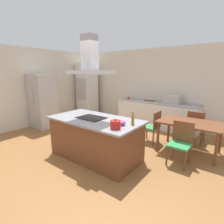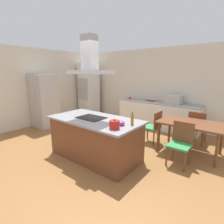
{
  "view_description": "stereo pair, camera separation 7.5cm",
  "coord_description": "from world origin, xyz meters",
  "px_view_note": "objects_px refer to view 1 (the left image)",
  "views": [
    {
      "loc": [
        2.52,
        -2.7,
        1.9
      ],
      "look_at": [
        0.16,
        0.4,
        1.0
      ],
      "focal_mm": 28.01,
      "sensor_mm": 36.0,
      "label": 1
    },
    {
      "loc": [
        2.58,
        -2.65,
        1.9
      ],
      "look_at": [
        0.16,
        0.4,
        1.0
      ],
      "focal_mm": 28.01,
      "sensor_mm": 36.0,
      "label": 2
    }
  ],
  "objects_px": {
    "wall_oven_stack": "(87,91)",
    "tea_kettle": "(115,125)",
    "olive_oil_bottle": "(133,120)",
    "mixing_bowl": "(121,123)",
    "refrigerator": "(43,101)",
    "range_hood": "(90,62)",
    "cutting_board": "(150,101)",
    "chair_facing_island": "(181,140)",
    "chair_facing_back_wall": "(196,125)",
    "dining_table": "(190,125)",
    "coffee_mug_red": "(129,98)",
    "chair_at_left_end": "(153,125)",
    "countertop_microwave": "(172,99)",
    "cooktop": "(91,118)"
  },
  "relations": [
    {
      "from": "mixing_bowl",
      "to": "coffee_mug_red",
      "type": "height_order",
      "value": "same"
    },
    {
      "from": "chair_facing_back_wall",
      "to": "chair_at_left_end",
      "type": "xyz_separation_m",
      "value": [
        -0.92,
        -0.67,
        0.0
      ]
    },
    {
      "from": "chair_facing_island",
      "to": "chair_facing_back_wall",
      "type": "bearing_deg",
      "value": 90.0
    },
    {
      "from": "tea_kettle",
      "to": "coffee_mug_red",
      "type": "distance_m",
      "value": 3.52
    },
    {
      "from": "cutting_board",
      "to": "wall_oven_stack",
      "type": "bearing_deg",
      "value": -174.23
    },
    {
      "from": "olive_oil_bottle",
      "to": "mixing_bowl",
      "type": "height_order",
      "value": "olive_oil_bottle"
    },
    {
      "from": "coffee_mug_red",
      "to": "chair_at_left_end",
      "type": "xyz_separation_m",
      "value": [
        1.59,
        -1.28,
        -0.44
      ]
    },
    {
      "from": "chair_facing_back_wall",
      "to": "range_hood",
      "type": "xyz_separation_m",
      "value": [
        -1.71,
        -2.21,
        1.59
      ]
    },
    {
      "from": "mixing_bowl",
      "to": "chair_facing_island",
      "type": "bearing_deg",
      "value": 46.18
    },
    {
      "from": "mixing_bowl",
      "to": "range_hood",
      "type": "xyz_separation_m",
      "value": [
        -0.83,
        0.04,
        1.16
      ]
    },
    {
      "from": "wall_oven_stack",
      "to": "tea_kettle",
      "type": "bearing_deg",
      "value": -38.64
    },
    {
      "from": "mixing_bowl",
      "to": "chair_facing_back_wall",
      "type": "distance_m",
      "value": 2.45
    },
    {
      "from": "olive_oil_bottle",
      "to": "chair_facing_back_wall",
      "type": "distance_m",
      "value": 2.27
    },
    {
      "from": "coffee_mug_red",
      "to": "wall_oven_stack",
      "type": "distance_m",
      "value": 2.01
    },
    {
      "from": "dining_table",
      "to": "chair_at_left_end",
      "type": "distance_m",
      "value": 0.93
    },
    {
      "from": "dining_table",
      "to": "chair_at_left_end",
      "type": "height_order",
      "value": "chair_at_left_end"
    },
    {
      "from": "wall_oven_stack",
      "to": "dining_table",
      "type": "relative_size",
      "value": 1.57
    },
    {
      "from": "tea_kettle",
      "to": "refrigerator",
      "type": "bearing_deg",
      "value": 166.95
    },
    {
      "from": "range_hood",
      "to": "wall_oven_stack",
      "type": "bearing_deg",
      "value": 136.54
    },
    {
      "from": "wall_oven_stack",
      "to": "olive_oil_bottle",
      "type": "bearing_deg",
      "value": -33.75
    },
    {
      "from": "olive_oil_bottle",
      "to": "cutting_board",
      "type": "distance_m",
      "value": 2.97
    },
    {
      "from": "mixing_bowl",
      "to": "countertop_microwave",
      "type": "distance_m",
      "value": 2.92
    },
    {
      "from": "olive_oil_bottle",
      "to": "refrigerator",
      "type": "height_order",
      "value": "refrigerator"
    },
    {
      "from": "wall_oven_stack",
      "to": "refrigerator",
      "type": "xyz_separation_m",
      "value": [
        -0.08,
        -2.06,
        -0.19
      ]
    },
    {
      "from": "tea_kettle",
      "to": "chair_facing_island",
      "type": "relative_size",
      "value": 0.27
    },
    {
      "from": "cooktop",
      "to": "refrigerator",
      "type": "xyz_separation_m",
      "value": [
        -2.87,
        0.59,
        0.0
      ]
    },
    {
      "from": "wall_oven_stack",
      "to": "refrigerator",
      "type": "distance_m",
      "value": 2.07
    },
    {
      "from": "wall_oven_stack",
      "to": "range_hood",
      "type": "relative_size",
      "value": 2.44
    },
    {
      "from": "dining_table",
      "to": "range_hood",
      "type": "distance_m",
      "value": 2.72
    },
    {
      "from": "coffee_mug_red",
      "to": "range_hood",
      "type": "relative_size",
      "value": 0.1
    },
    {
      "from": "dining_table",
      "to": "range_hood",
      "type": "bearing_deg",
      "value": -137.87
    },
    {
      "from": "cooktop",
      "to": "mixing_bowl",
      "type": "distance_m",
      "value": 0.83
    },
    {
      "from": "dining_table",
      "to": "chair_facing_back_wall",
      "type": "relative_size",
      "value": 1.57
    },
    {
      "from": "cooktop",
      "to": "dining_table",
      "type": "relative_size",
      "value": 0.43
    },
    {
      "from": "cooktop",
      "to": "cutting_board",
      "type": "height_order",
      "value": "cutting_board"
    },
    {
      "from": "cooktop",
      "to": "range_hood",
      "type": "relative_size",
      "value": 0.67
    },
    {
      "from": "wall_oven_stack",
      "to": "chair_at_left_end",
      "type": "relative_size",
      "value": 2.47
    },
    {
      "from": "coffee_mug_red",
      "to": "chair_at_left_end",
      "type": "bearing_deg",
      "value": -38.72
    },
    {
      "from": "tea_kettle",
      "to": "chair_facing_back_wall",
      "type": "distance_m",
      "value": 2.67
    },
    {
      "from": "countertop_microwave",
      "to": "cutting_board",
      "type": "relative_size",
      "value": 1.47
    },
    {
      "from": "olive_oil_bottle",
      "to": "refrigerator",
      "type": "distance_m",
      "value": 3.89
    },
    {
      "from": "dining_table",
      "to": "olive_oil_bottle",
      "type": "bearing_deg",
      "value": -116.9
    },
    {
      "from": "mixing_bowl",
      "to": "refrigerator",
      "type": "xyz_separation_m",
      "value": [
        -3.7,
        0.63,
        -0.03
      ]
    },
    {
      "from": "mixing_bowl",
      "to": "countertop_microwave",
      "type": "bearing_deg",
      "value": 90.31
    },
    {
      "from": "chair_facing_back_wall",
      "to": "range_hood",
      "type": "height_order",
      "value": "range_hood"
    },
    {
      "from": "chair_at_left_end",
      "to": "tea_kettle",
      "type": "bearing_deg",
      "value": -87.76
    },
    {
      "from": "olive_oil_bottle",
      "to": "chair_at_left_end",
      "type": "distance_m",
      "value": 1.52
    },
    {
      "from": "mixing_bowl",
      "to": "dining_table",
      "type": "height_order",
      "value": "mixing_bowl"
    },
    {
      "from": "olive_oil_bottle",
      "to": "mixing_bowl",
      "type": "distance_m",
      "value": 0.23
    },
    {
      "from": "refrigerator",
      "to": "range_hood",
      "type": "bearing_deg",
      "value": -11.58
    }
  ]
}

